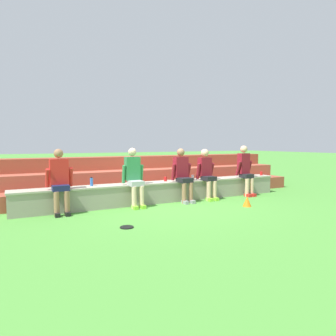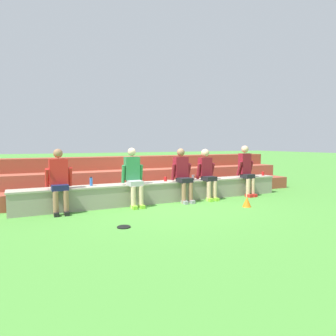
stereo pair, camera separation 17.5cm
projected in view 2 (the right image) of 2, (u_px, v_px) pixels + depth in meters
The scene contains 15 objects.
ground_plane at pixel (166, 203), 7.65m from camera, with size 80.00×80.00×0.00m, color #4C9338.
stone_seating_wall at pixel (162, 191), 7.84m from camera, with size 7.14×0.51×0.52m.
brick_bleachers at pixel (141, 179), 9.15m from camera, with size 9.61×1.87×1.10m.
person_far_left at pixel (59, 179), 6.49m from camera, with size 0.55×0.53×1.39m.
person_left_of_center at pixel (133, 176), 7.21m from camera, with size 0.53×0.59×1.39m.
person_center at pixel (183, 174), 7.79m from camera, with size 0.54×0.60×1.37m.
person_right_of_center at pixel (207, 172), 8.13m from camera, with size 0.52×0.59×1.35m.
person_far_right at pixel (246, 169), 8.68m from camera, with size 0.49×0.51×1.44m.
water_bottle_mid_right at pixel (249, 173), 9.03m from camera, with size 0.08×0.08×0.23m.
water_bottle_near_left at pixel (91, 182), 7.05m from camera, with size 0.07×0.07×0.21m.
plastic_cup_right_end at pixel (263, 174), 9.29m from camera, with size 0.08×0.08×0.12m, color red.
plastic_cup_left_end at pixel (165, 179), 7.90m from camera, with size 0.08×0.08×0.11m, color red.
plastic_cup_middle at pixel (193, 177), 8.22m from camera, with size 0.08×0.08×0.13m, color white.
frisbee at pixel (124, 227), 5.45m from camera, with size 0.24×0.24×0.02m, color black.
sports_cone at pixel (247, 202), 7.21m from camera, with size 0.20×0.20×0.24m, color orange.
Camera 2 is at (-3.30, -6.79, 1.51)m, focal length 32.57 mm.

